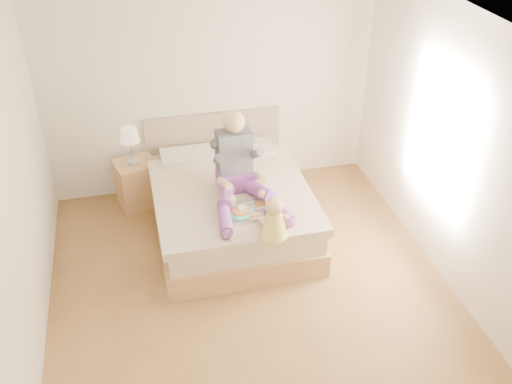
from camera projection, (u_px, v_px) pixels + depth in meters
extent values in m
cube|color=brown|center=(251.00, 287.00, 5.85)|extent=(4.00, 4.20, 0.01)
cube|color=white|center=(249.00, 25.00, 4.37)|extent=(4.00, 4.20, 0.02)
cube|color=white|center=(211.00, 86.00, 6.82)|extent=(4.00, 0.02, 2.70)
cube|color=white|center=(328.00, 354.00, 3.40)|extent=(4.00, 0.02, 2.70)
cube|color=white|center=(15.00, 205.00, 4.72)|extent=(0.02, 4.20, 2.70)
cube|color=white|center=(451.00, 150.00, 5.50)|extent=(0.02, 4.20, 2.70)
cube|color=white|center=(441.00, 136.00, 5.63)|extent=(0.02, 1.30, 1.60)
cube|color=white|center=(440.00, 136.00, 5.63)|extent=(0.01, 1.18, 1.48)
cube|color=#A5794D|center=(231.00, 219.00, 6.60)|extent=(1.68, 2.13, 0.28)
cube|color=beige|center=(230.00, 201.00, 6.46)|extent=(1.60, 2.05, 0.24)
cube|color=beige|center=(233.00, 196.00, 6.24)|extent=(1.70, 1.80, 0.09)
cube|color=silver|center=(187.00, 158.00, 6.88)|extent=(0.62, 0.40, 0.14)
cube|color=silver|center=(248.00, 151.00, 7.03)|extent=(0.62, 0.40, 0.14)
cube|color=#89715E|center=(214.00, 148.00, 7.27)|extent=(1.70, 0.08, 1.00)
cube|color=#A5794D|center=(138.00, 183.00, 6.98)|extent=(0.56, 0.53, 0.58)
cylinder|color=silver|center=(133.00, 162.00, 6.78)|extent=(0.13, 0.13, 0.04)
cylinder|color=silver|center=(131.00, 151.00, 6.70)|extent=(0.03, 0.03, 0.26)
cone|color=beige|center=(129.00, 135.00, 6.58)|extent=(0.23, 0.23, 0.17)
cube|color=#7B3B95|center=(236.00, 180.00, 6.27)|extent=(0.41, 0.33, 0.18)
cube|color=#3E3E46|center=(234.00, 152.00, 6.14)|extent=(0.38, 0.25, 0.49)
sphere|color=#E2BA8D|center=(234.00, 122.00, 5.91)|extent=(0.23, 0.23, 0.23)
cylinder|color=#7B3B95|center=(227.00, 195.00, 6.03)|extent=(0.30, 0.55, 0.22)
cylinder|color=#7B3B95|center=(225.00, 218.00, 5.70)|extent=(0.18, 0.48, 0.13)
sphere|color=#7B3B95|center=(227.00, 233.00, 5.52)|extent=(0.11, 0.11, 0.11)
cylinder|color=#3E3E46|center=(219.00, 159.00, 5.96)|extent=(0.11, 0.31, 0.25)
cylinder|color=#E2BA8D|center=(225.00, 183.00, 5.91)|extent=(0.13, 0.32, 0.17)
sphere|color=#E2BA8D|center=(231.00, 199.00, 5.85)|extent=(0.09, 0.09, 0.09)
cylinder|color=#7B3B95|center=(257.00, 190.00, 6.11)|extent=(0.35, 0.55, 0.22)
cylinder|color=#7B3B95|center=(279.00, 209.00, 5.84)|extent=(0.23, 0.49, 0.13)
sphere|color=#7B3B95|center=(290.00, 222.00, 5.68)|extent=(0.11, 0.11, 0.11)
cylinder|color=#3E3E46|center=(256.00, 154.00, 6.06)|extent=(0.14, 0.32, 0.25)
cylinder|color=#E2BA8D|center=(260.00, 178.00, 6.01)|extent=(0.09, 0.32, 0.17)
sphere|color=#E2BA8D|center=(262.00, 194.00, 5.93)|extent=(0.09, 0.09, 0.09)
cube|color=silver|center=(250.00, 212.00, 5.90)|extent=(0.50, 0.40, 0.01)
cylinder|color=#42C0AF|center=(240.00, 212.00, 5.88)|extent=(0.28, 0.28, 0.02)
cylinder|color=#DB8D49|center=(240.00, 211.00, 5.87)|extent=(0.19, 0.19, 0.02)
cylinder|color=silver|center=(232.00, 203.00, 5.94)|extent=(0.08, 0.08, 0.10)
torus|color=silver|center=(236.00, 202.00, 5.95)|extent=(0.02, 0.07, 0.06)
cylinder|color=#866041|center=(232.00, 199.00, 5.92)|extent=(0.07, 0.07, 0.01)
cylinder|color=silver|center=(259.00, 205.00, 5.98)|extent=(0.16, 0.16, 0.01)
cube|color=#DB8D49|center=(259.00, 204.00, 5.98)|extent=(0.09, 0.08, 0.02)
cylinder|color=silver|center=(255.00, 217.00, 5.81)|extent=(0.16, 0.16, 0.01)
ellipsoid|color=red|center=(257.00, 216.00, 5.80)|extent=(0.04, 0.03, 0.01)
cylinder|color=white|center=(266.00, 200.00, 5.96)|extent=(0.07, 0.07, 0.12)
cylinder|color=#C35E20|center=(266.00, 200.00, 5.96)|extent=(0.07, 0.07, 0.12)
cylinder|color=white|center=(268.00, 213.00, 5.84)|extent=(0.07, 0.07, 0.04)
cylinder|color=#441B09|center=(268.00, 213.00, 5.84)|extent=(0.06, 0.06, 0.03)
cone|color=#F4E54D|center=(274.00, 224.00, 5.50)|extent=(0.27, 0.27, 0.29)
sphere|color=#E2BA8D|center=(274.00, 206.00, 5.38)|extent=(0.18, 0.18, 0.18)
cylinder|color=#E2BA8D|center=(265.00, 225.00, 5.64)|extent=(0.08, 0.21, 0.07)
sphere|color=#E2BA8D|center=(261.00, 219.00, 5.72)|extent=(0.06, 0.06, 0.06)
cylinder|color=#E2BA8D|center=(263.00, 221.00, 5.45)|extent=(0.08, 0.15, 0.12)
cylinder|color=#E2BA8D|center=(274.00, 223.00, 5.67)|extent=(0.10, 0.21, 0.07)
sphere|color=#E2BA8D|center=(272.00, 217.00, 5.75)|extent=(0.06, 0.06, 0.06)
cylinder|color=#E2BA8D|center=(284.00, 217.00, 5.50)|extent=(0.09, 0.15, 0.12)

